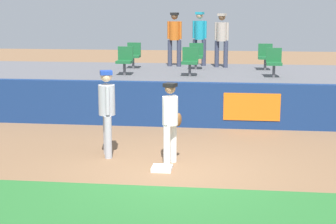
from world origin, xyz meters
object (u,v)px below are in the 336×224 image
spectator_hooded (222,36)px  player_fielder_home (171,118)px  seat_front_center (190,60)px  seat_front_left (125,59)px  spectator_casual (200,35)px  seat_front_right (274,61)px  seat_back_center (196,55)px  spectator_capped (174,35)px  player_runner_visitor (107,107)px  seat_back_right (265,55)px  seat_back_left (134,54)px  first_base (162,168)px

spectator_hooded → player_fielder_home: bearing=103.3°
seat_front_center → spectator_hooded: 2.61m
seat_front_left → spectator_hooded: size_ratio=0.47×
spectator_casual → spectator_hooded: bearing=165.5°
seat_front_right → seat_front_center: bearing=180.0°
seat_back_center → spectator_casual: spectator_casual is taller
seat_front_center → spectator_casual: size_ratio=0.46×
spectator_hooded → spectator_capped: bearing=15.4°
player_runner_visitor → seat_front_left: (-0.53, 4.58, 0.59)m
seat_back_center → seat_back_right: bearing=-0.0°
seat_front_left → seat_back_left: (-0.07, 1.80, -0.00)m
player_runner_visitor → spectator_casual: spectator_casual is taller
player_fielder_home → seat_front_left: seat_front_left is taller
seat_back_center → spectator_hooded: size_ratio=0.47×
player_fielder_home → spectator_casual: (0.08, 7.86, 1.30)m
seat_back_center → seat_front_right: (2.38, -1.80, -0.00)m
seat_back_center → seat_back_left: bearing=-180.0°
first_base → spectator_hooded: bearing=83.0°
seat_front_center → spectator_capped: 2.70m
seat_back_right → seat_front_right: 1.81m
seat_front_center → seat_back_right: bearing=38.3°
first_base → seat_back_right: (2.39, 7.28, 1.65)m
seat_back_center → seat_back_right: (2.23, -0.00, -0.00)m
first_base → seat_front_center: size_ratio=0.48×
seat_front_right → spectator_capped: size_ratio=0.46×
spectator_capped → seat_back_left: bearing=39.9°
player_runner_visitor → seat_back_center: size_ratio=2.25×
player_fielder_home → first_base: bearing=6.1°
spectator_hooded → spectator_casual: spectator_casual is taller
seat_front_left → spectator_hooded: (2.81, 2.40, 0.57)m
seat_back_center → spectator_hooded: bearing=36.9°
player_fielder_home → seat_back_right: (2.27, 6.79, 0.71)m
seat_back_right → spectator_capped: 3.16m
player_fielder_home → seat_back_right: size_ratio=2.03×
first_base → spectator_capped: size_ratio=0.22×
first_base → seat_back_left: bearing=104.8°
player_runner_visitor → seat_front_center: seat_front_center is taller
player_fielder_home → spectator_hooded: size_ratio=0.95×
spectator_capped → spectator_casual: size_ratio=0.99×
seat_front_center → seat_back_left: (-2.03, 1.80, -0.00)m
seat_back_left → spectator_capped: spectator_capped is taller
seat_front_center → seat_back_center: (0.05, 1.80, -0.00)m
spectator_capped → player_runner_visitor: bearing=94.8°
player_fielder_home → seat_front_right: seat_front_right is taller
seat_front_left → spectator_capped: (1.21, 2.53, 0.58)m
seat_back_left → seat_back_center: bearing=0.0°
seat_back_center → seat_front_right: size_ratio=1.00×
player_runner_visitor → seat_back_right: bearing=131.8°
first_base → player_runner_visitor: player_runner_visitor is taller
seat_back_center → seat_back_left: size_ratio=1.00×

